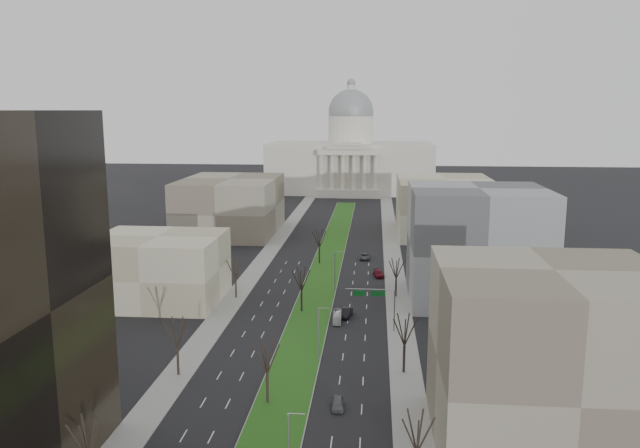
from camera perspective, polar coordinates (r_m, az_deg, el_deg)
The scene contains 27 objects.
ground at distance 164.77m, azimuth 0.64°, elevation -3.67°, with size 600.00×600.00×0.00m, color black.
median at distance 163.76m, azimuth 0.61°, elevation -3.72°, with size 8.00×222.03×0.20m.
sidewalk_left at distance 143.30m, azimuth -7.18°, elevation -5.88°, with size 5.00×330.00×0.15m, color gray.
sidewalk_right at distance 140.26m, azimuth 7.02°, elevation -6.24°, with size 5.00×330.00×0.15m, color gray.
capitol at distance 310.10m, azimuth 2.80°, elevation 5.99°, with size 80.00×46.00×55.00m.
building_beige_left at distance 136.41m, azimuth -14.53°, elevation -3.96°, with size 26.00×22.00×14.00m, color tan.
building_tan_right at distance 79.76m, azimuth 20.15°, elevation -11.62°, with size 26.00×24.00×22.00m, color #776C5B.
building_grey_right at distance 136.05m, azimuth 14.14°, elevation -1.82°, with size 28.00×26.00×24.00m, color #595B5D.
building_far_left at distance 207.23m, azimuth -8.19°, elevation 1.67°, with size 30.00×40.00×18.00m, color #776C5B.
building_far_right at distance 207.94m, azimuth 11.28°, elevation 1.60°, with size 30.00×40.00×18.00m, color tan.
tree_left_near at distance 72.65m, azimuth -20.58°, elevation -17.71°, with size 5.10×5.10×9.18m.
tree_left_mid at distance 97.94m, azimuth -12.97°, elevation -9.59°, with size 5.40×5.40×9.72m.
tree_left_far at distance 134.88m, azimuth -7.75°, elevation -3.95°, with size 5.28×5.28×9.50m.
tree_right_near at distance 70.00m, azimuth 8.90°, elevation -18.19°, with size 5.16×5.16×9.29m.
tree_right_mid at distance 97.21m, azimuth 7.76°, elevation -9.47°, with size 5.52×5.52×9.94m.
tree_right_far at distance 135.65m, azimuth 7.00°, elevation -3.99°, with size 5.04×5.04×9.07m.
tree_median_a at distance 87.14m, azimuth -4.87°, elevation -11.92°, with size 5.40×5.40×9.72m.
tree_median_b at distance 124.66m, azimuth -1.71°, elevation -4.98°, with size 5.40×5.40×9.72m.
tree_median_c at distance 163.37m, azimuth -0.06°, elevation -1.28°, with size 5.40×5.40×9.72m.
streetlamp_median_b at distance 101.08m, azimuth -0.10°, elevation -10.00°, with size 1.90×0.20×9.16m.
streetlamp_median_c at distance 139.16m, azimuth 1.39°, elevation -4.27°, with size 1.90×0.20×9.16m.
mast_arm_signs at distance 114.53m, azimuth 5.47°, elevation -6.89°, with size 9.12×0.24×8.09m.
car_grey_near at distance 88.34m, azimuth 1.61°, elevation -16.05°, with size 1.66×4.12×1.40m, color #52565A.
car_black at distance 123.58m, azimuth 2.42°, elevation -8.10°, with size 1.81×5.18×1.71m, color black.
car_red at distance 152.94m, azimuth 5.36°, elevation -4.53°, with size 2.15×5.29×1.53m, color maroon.
car_grey_far at distance 170.16m, azimuth 4.12°, elevation -2.98°, with size 2.56×5.54×1.54m, color #484B4F.
box_van at distance 120.98m, azimuth 1.59°, elevation -8.49°, with size 1.51×6.44×1.79m, color white.
Camera 1 is at (12.31, -39.36, 40.02)m, focal length 35.00 mm.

